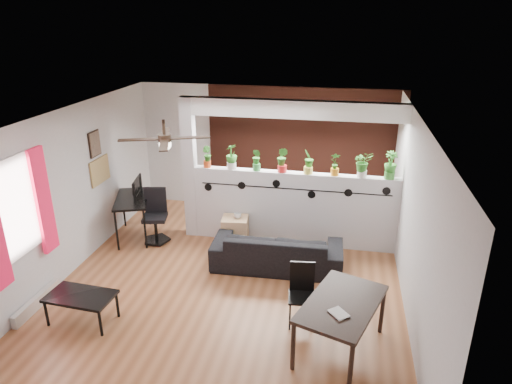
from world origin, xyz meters
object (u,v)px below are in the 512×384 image
(potted_plant_3, at_px, (282,159))
(sofa, at_px, (277,251))
(potted_plant_0, at_px, (207,156))
(potted_plant_4, at_px, (309,161))
(potted_plant_5, at_px, (335,163))
(cube_shelf, at_px, (235,232))
(potted_plant_6, at_px, (363,164))
(ceiling_fan, at_px, (165,140))
(dining_table, at_px, (342,307))
(potted_plant_2, at_px, (257,159))
(coffee_table, at_px, (81,298))
(office_chair, at_px, (156,219))
(potted_plant_7, at_px, (391,164))
(computer_desk, at_px, (132,202))
(folding_chair, at_px, (302,288))
(cup, at_px, (238,215))
(potted_plant_1, at_px, (231,156))

(potted_plant_3, xyz_separation_m, sofa, (0.07, -0.91, -1.29))
(potted_plant_0, distance_m, potted_plant_4, 1.81)
(potted_plant_5, xyz_separation_m, cube_shelf, (-1.68, -0.34, -1.29))
(potted_plant_3, relative_size, potted_plant_6, 1.00)
(ceiling_fan, height_order, cube_shelf, ceiling_fan)
(ceiling_fan, distance_m, dining_table, 3.17)
(potted_plant_2, distance_m, potted_plant_5, 1.35)
(potted_plant_2, xyz_separation_m, sofa, (0.52, -0.91, -1.26))
(coffee_table, bearing_deg, office_chair, 88.58)
(sofa, xyz_separation_m, cube_shelf, (-0.85, 0.57, -0.02))
(ceiling_fan, relative_size, potted_plant_7, 2.54)
(potted_plant_6, distance_m, potted_plant_7, 0.45)
(potted_plant_3, xyz_separation_m, potted_plant_4, (0.45, 0.00, -0.00))
(computer_desk, xyz_separation_m, office_chair, (0.47, -0.07, -0.28))
(potted_plant_6, bearing_deg, sofa, -144.60)
(potted_plant_6, bearing_deg, potted_plant_5, 180.00)
(dining_table, bearing_deg, potted_plant_2, 119.83)
(potted_plant_3, xyz_separation_m, dining_table, (1.13, -2.75, -0.96))
(office_chair, bearing_deg, potted_plant_6, 6.56)
(ceiling_fan, relative_size, potted_plant_0, 3.10)
(potted_plant_0, height_order, folding_chair, potted_plant_0)
(folding_chair, bearing_deg, dining_table, -43.59)
(potted_plant_0, bearing_deg, potted_plant_4, 0.00)
(cup, relative_size, office_chair, 0.13)
(potted_plant_1, height_order, potted_plant_3, potted_plant_1)
(computer_desk, xyz_separation_m, coffee_table, (0.41, -2.51, -0.34))
(potted_plant_1, relative_size, office_chair, 0.46)
(potted_plant_1, xyz_separation_m, dining_table, (2.03, -2.75, -0.96))
(sofa, height_order, coffee_table, sofa)
(ceiling_fan, distance_m, potted_plant_7, 3.72)
(cup, distance_m, dining_table, 3.04)
(dining_table, distance_m, folding_chair, 0.74)
(potted_plant_2, bearing_deg, potted_plant_3, 0.00)
(cube_shelf, bearing_deg, folding_chair, -60.74)
(folding_chair, bearing_deg, potted_plant_3, 104.94)
(potted_plant_4, height_order, sofa, potted_plant_4)
(potted_plant_7, distance_m, cup, 2.74)
(potted_plant_6, bearing_deg, coffee_table, -142.10)
(potted_plant_4, bearing_deg, cup, -163.91)
(potted_plant_2, bearing_deg, dining_table, -60.17)
(potted_plant_2, height_order, computer_desk, potted_plant_2)
(ceiling_fan, height_order, potted_plant_6, ceiling_fan)
(dining_table, bearing_deg, ceiling_fan, 159.12)
(folding_chair, bearing_deg, potted_plant_2, 115.04)
(cube_shelf, bearing_deg, potted_plant_6, 2.55)
(potted_plant_5, height_order, computer_desk, potted_plant_5)
(potted_plant_3, bearing_deg, folding_chair, -75.06)
(potted_plant_1, height_order, potted_plant_6, potted_plant_1)
(potted_plant_0, relative_size, potted_plant_4, 0.89)
(potted_plant_4, bearing_deg, office_chair, -171.27)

